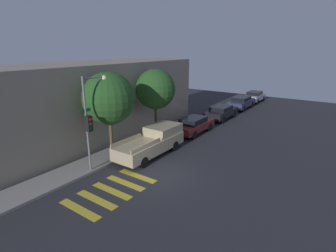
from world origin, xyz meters
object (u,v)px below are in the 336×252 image
pickup_truck (153,141)px  sedan_middle (221,112)px  tree_near_corner (109,99)px  sedan_tail_of_row (255,96)px  sedan_far_end (241,102)px  traffic_light_pole (92,113)px  tree_midblock (155,89)px  sedan_near_corner (194,125)px

pickup_truck → sedan_middle: bearing=0.0°
tree_near_corner → sedan_tail_of_row: bearing=-4.3°
sedan_far_end → tree_near_corner: tree_near_corner is taller
traffic_light_pole → sedan_middle: (15.36, -1.27, -2.83)m
sedan_far_end → sedan_tail_of_row: sedan_far_end is taller
traffic_light_pole → tree_midblock: (6.67, 0.56, 0.45)m
sedan_tail_of_row → tree_near_corner: tree_near_corner is taller
traffic_light_pole → sedan_tail_of_row: traffic_light_pole is taller
sedan_near_corner → tree_midblock: bearing=148.3°
traffic_light_pole → tree_near_corner: (1.85, 0.56, 0.46)m
sedan_near_corner → sedan_far_end: (11.54, 0.00, 0.04)m
sedan_far_end → tree_midblock: tree_midblock is taller
sedan_near_corner → tree_midblock: size_ratio=0.80×
sedan_near_corner → sedan_far_end: bearing=0.0°
traffic_light_pole → sedan_near_corner: size_ratio=1.27×
sedan_near_corner → tree_midblock: (-2.95, 1.83, 3.27)m
sedan_near_corner → tree_near_corner: (-7.77, 1.83, 3.28)m
sedan_near_corner → pickup_truck: bearing=-180.0°
traffic_light_pole → tree_midblock: bearing=4.8°
traffic_light_pole → sedan_middle: bearing=-4.7°
tree_near_corner → sedan_far_end: bearing=-5.4°
traffic_light_pole → sedan_middle: traffic_light_pole is taller
pickup_truck → sedan_near_corner: size_ratio=1.25×
pickup_truck → tree_near_corner: size_ratio=0.97×
sedan_tail_of_row → tree_midblock: bearing=174.7°
pickup_truck → sedan_middle: (11.39, 0.00, -0.16)m
sedan_tail_of_row → traffic_light_pole: bearing=177.2°
traffic_light_pole → tree_midblock: 6.71m
sedan_middle → sedan_tail_of_row: bearing=-0.0°
tree_near_corner → tree_midblock: bearing=0.0°
pickup_truck → tree_midblock: tree_midblock is taller
traffic_light_pole → sedan_near_corner: bearing=-7.5°
pickup_truck → tree_near_corner: (-2.12, 1.83, 3.13)m
sedan_near_corner → tree_midblock: 4.77m
sedan_far_end → tree_near_corner: 19.67m
sedan_far_end → tree_midblock: size_ratio=0.84×
sedan_far_end → traffic_light_pole: bearing=176.6°
sedan_near_corner → sedan_tail_of_row: (16.63, -0.00, 0.01)m
tree_near_corner → sedan_near_corner: bearing=-13.2°
sedan_middle → sedan_tail_of_row: (10.89, -0.00, 0.02)m
sedan_tail_of_row → tree_midblock: size_ratio=0.75×
sedan_middle → tree_near_corner: tree_near_corner is taller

